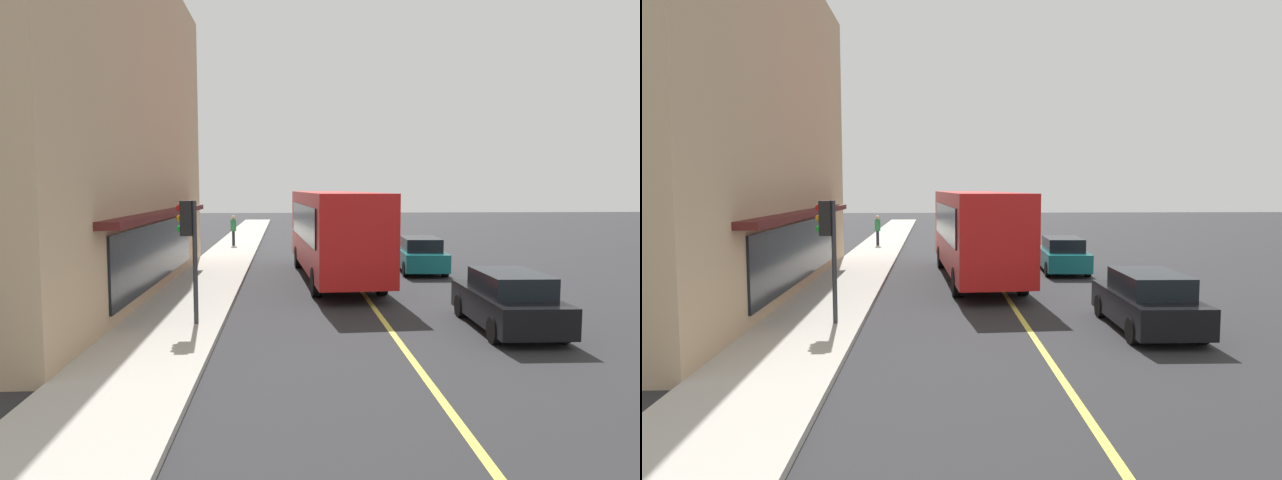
{
  "view_description": "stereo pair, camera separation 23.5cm",
  "coord_description": "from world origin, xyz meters",
  "views": [
    {
      "loc": [
        -23.7,
        2.7,
        3.7
      ],
      "look_at": [
        -0.86,
        1.33,
        1.6
      ],
      "focal_mm": 32.45,
      "sensor_mm": 36.0,
      "label": 1
    },
    {
      "loc": [
        -23.71,
        2.47,
        3.7
      ],
      "look_at": [
        -0.86,
        1.33,
        1.6
      ],
      "focal_mm": 32.45,
      "sensor_mm": 36.0,
      "label": 2
    }
  ],
  "objects": [
    {
      "name": "ground",
      "position": [
        0.0,
        0.0,
        0.0
      ],
      "size": [
        120.0,
        120.0,
        0.0
      ],
      "primitive_type": "plane",
      "color": "#28282B"
    },
    {
      "name": "sidewalk",
      "position": [
        0.0,
        5.72,
        0.07
      ],
      "size": [
        80.0,
        2.72,
        0.15
      ],
      "primitive_type": "cube",
      "color": "#B2ADA3",
      "rests_on": "ground"
    },
    {
      "name": "lane_centre_stripe",
      "position": [
        0.0,
        0.0,
        0.0
      ],
      "size": [
        36.0,
        0.16,
        0.01
      ],
      "primitive_type": "cube",
      "color": "#D8D14C",
      "rests_on": "ground"
    },
    {
      "name": "storefront_building",
      "position": [
        -3.55,
        11.4,
        5.87
      ],
      "size": [
        19.32,
        9.26,
        11.74
      ],
      "color": "tan",
      "rests_on": "ground"
    },
    {
      "name": "bus",
      "position": [
        -0.82,
        0.78,
        1.99
      ],
      "size": [
        11.26,
        3.17,
        3.5
      ],
      "color": "red",
      "rests_on": "ground"
    },
    {
      "name": "traffic_light",
      "position": [
        -8.7,
        5.2,
        2.53
      ],
      "size": [
        0.3,
        0.52,
        3.2
      ],
      "color": "#2D2D33",
      "rests_on": "sidewalk"
    },
    {
      "name": "car_teal",
      "position": [
        1.07,
        -3.15,
        0.74
      ],
      "size": [
        4.39,
        2.05,
        1.52
      ],
      "color": "#14666B",
      "rests_on": "ground"
    },
    {
      "name": "car_black",
      "position": [
        -9.21,
        -3.07,
        0.74
      ],
      "size": [
        4.33,
        1.93,
        1.52
      ],
      "color": "black",
      "rests_on": "ground"
    },
    {
      "name": "pedestrian_waiting",
      "position": [
        11.6,
        5.87,
        1.26
      ],
      "size": [
        0.34,
        0.34,
        1.84
      ],
      "color": "black",
      "rests_on": "sidewalk"
    }
  ]
}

